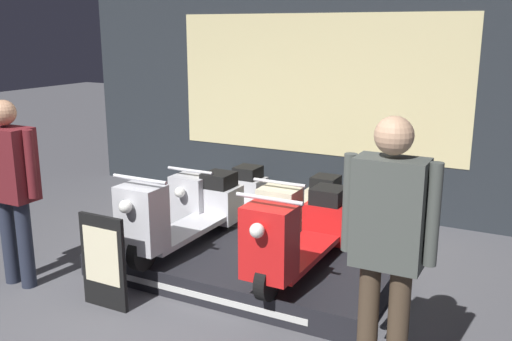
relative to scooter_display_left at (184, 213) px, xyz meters
name	(u,v)px	position (x,y,z in m)	size (l,w,h in m)	color
ground_plane	(143,326)	(0.36, -1.10, -0.54)	(30.00, 30.00, 0.00)	#4C4C51
shop_wall_back	(316,81)	(0.36, 2.36, 1.06)	(6.77, 0.09, 3.20)	#23282D
display_platform	(241,267)	(0.60, 0.01, -0.43)	(2.66, 1.29, 0.21)	black
scooter_display_left	(184,213)	(0.00, 0.00, 0.00)	(0.54, 1.69, 0.81)	black
scooter_display_right	(302,233)	(1.20, 0.00, 0.00)	(0.54, 1.69, 0.81)	black
scooter_backrow_0	(222,199)	(-0.29, 1.15, -0.21)	(0.54, 1.69, 0.81)	black
scooter_backrow_1	(304,212)	(0.73, 1.15, -0.21)	(0.54, 1.69, 0.81)	black
person_left_browsing	(10,178)	(-1.08, -1.01, 0.44)	(0.62, 0.25, 1.65)	#232838
person_right_browsing	(388,235)	(2.18, -1.01, 0.49)	(0.58, 0.23, 1.75)	#473828
price_sign_board	(103,262)	(-0.11, -1.00, -0.14)	(0.43, 0.04, 0.79)	black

